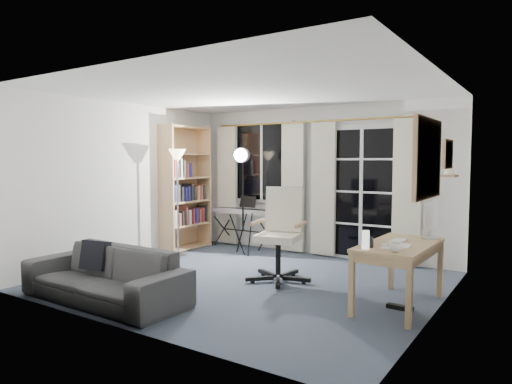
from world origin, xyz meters
TOP-DOWN VIEW (x-y plane):
  - floor at (0.00, 0.00)m, footprint 4.50×4.00m
  - window at (-1.05, 1.97)m, footprint 1.20×0.08m
  - french_door at (0.75, 1.97)m, footprint 1.32×0.09m
  - curtains at (-0.14, 1.88)m, footprint 3.60×0.07m
  - bookshelf at (-2.13, 1.12)m, footprint 0.35×0.99m
  - torchiere_lamp at (-1.75, 0.58)m, footprint 0.32×0.32m
  - keyboard_piano at (-1.24, 1.70)m, footprint 1.18×0.57m
  - studio_light at (-0.98, 1.24)m, footprint 0.39×0.39m
  - office_chair at (0.29, 0.33)m, footprint 0.82×0.81m
  - desk at (1.88, 0.03)m, footprint 0.66×1.27m
  - monitor at (2.08, 0.48)m, footprint 0.16×0.48m
  - desk_clutter at (1.82, -0.19)m, footprint 0.41×0.76m
  - mug at (1.98, -0.47)m, footprint 0.11×0.09m
  - wall_mirror at (2.22, -0.35)m, footprint 0.04×0.94m
  - framed_print at (2.23, 0.55)m, footprint 0.03×0.42m
  - wall_shelf at (2.16, 1.05)m, footprint 0.16×0.30m
  - sofa at (-0.85, -1.55)m, footprint 1.98×0.59m

SIDE VIEW (x-z plane):
  - floor at x=0.00m, z-range -0.02..0.00m
  - sofa at x=-0.85m, z-range 0.00..0.77m
  - desk_clutter at x=1.82m, z-range 0.10..0.95m
  - desk at x=1.88m, z-range 0.25..0.92m
  - keyboard_piano at x=-1.24m, z-range 0.22..1.07m
  - office_chair at x=0.29m, z-range 0.10..1.29m
  - mug at x=1.98m, z-range 0.67..0.78m
  - monitor at x=2.08m, z-range 0.71..1.14m
  - bookshelf at x=-2.13m, z-range -0.05..2.07m
  - french_door at x=0.75m, z-range -0.03..2.08m
  - curtains at x=-0.14m, z-range 0.03..2.16m
  - torchiere_lamp at x=-1.75m, z-range 0.52..2.23m
  - wall_shelf at x=2.16m, z-range 1.32..1.50m
  - studio_light at x=-0.98m, z-range 0.53..2.30m
  - window at x=-1.05m, z-range 0.80..2.20m
  - wall_mirror at x=2.22m, z-range 1.18..1.92m
  - framed_print at x=2.23m, z-range 1.44..1.76m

